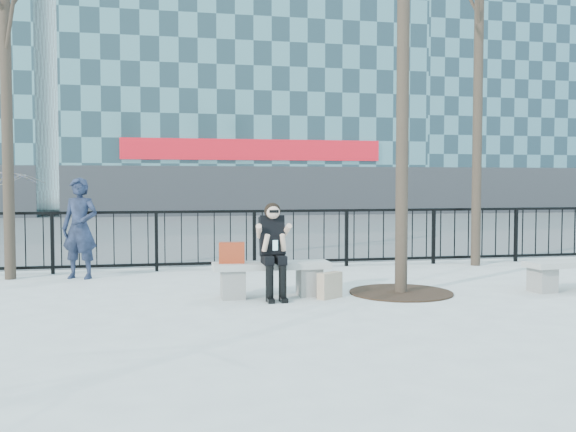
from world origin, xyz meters
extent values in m
plane|color=#A7A7A2|center=(0.00, 0.00, 0.00)|extent=(120.00, 120.00, 0.00)
cube|color=#474747|center=(0.00, 15.00, 0.00)|extent=(60.00, 23.00, 0.01)
cube|color=black|center=(0.00, 3.00, 1.08)|extent=(14.00, 0.05, 0.05)
cube|color=black|center=(0.00, 3.00, 0.12)|extent=(14.00, 0.05, 0.05)
cube|color=#2D2D30|center=(3.00, 21.96, 1.20)|extent=(18.00, 0.08, 2.40)
cube|color=red|center=(3.00, 21.90, 3.20)|extent=(12.60, 0.12, 1.00)
cube|color=slate|center=(20.00, 27.00, 10.00)|extent=(16.00, 10.00, 20.00)
cube|color=#2D2D30|center=(20.00, 21.96, 1.20)|extent=(16.00, 0.08, 2.40)
cylinder|color=black|center=(1.90, -0.10, 3.75)|extent=(0.18, 0.18, 7.50)
cylinder|color=black|center=(-4.00, 2.50, 3.25)|extent=(0.18, 0.18, 6.50)
cylinder|color=black|center=(4.50, 2.60, 3.50)|extent=(0.18, 0.18, 7.00)
cylinder|color=black|center=(1.90, -0.10, 0.01)|extent=(1.50, 1.50, 0.02)
cube|color=slate|center=(-0.55, 0.00, 0.20)|extent=(0.32, 0.38, 0.40)
cube|color=slate|center=(0.55, 0.00, 0.20)|extent=(0.32, 0.38, 0.40)
cube|color=gray|center=(0.00, 0.00, 0.45)|extent=(1.65, 0.46, 0.09)
cube|color=slate|center=(4.00, -0.40, 0.18)|extent=(0.29, 0.35, 0.37)
cube|color=gray|center=(4.50, -0.40, 0.41)|extent=(1.52, 0.42, 0.08)
cube|color=#9A2C13|center=(-0.56, 0.02, 0.64)|extent=(0.37, 0.21, 0.29)
cube|color=#CBB18F|center=(0.78, -0.28, 0.18)|extent=(0.40, 0.33, 0.36)
imported|color=black|center=(-2.85, 2.34, 0.85)|extent=(0.73, 0.60, 1.70)
camera|label=1|loc=(-1.56, -8.87, 1.62)|focal=40.00mm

